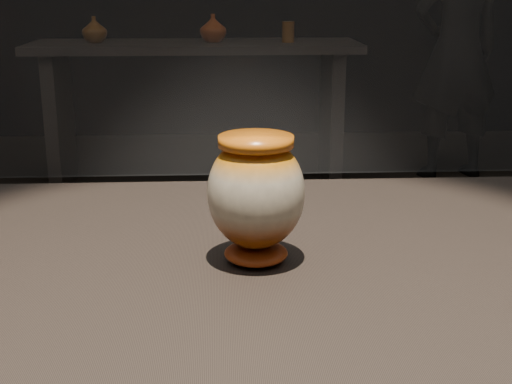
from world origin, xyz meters
TOP-DOWN VIEW (x-y plane):
  - main_vase at (-0.00, -0.01)m, footprint 0.14×0.14m
  - back_shelf at (-0.19, 3.48)m, footprint 2.00×0.60m
  - back_vase_left at (-0.79, 3.48)m, footprint 0.17×0.17m
  - back_vase_mid at (-0.08, 3.47)m, footprint 0.21×0.21m
  - back_vase_right at (0.38, 3.44)m, footprint 0.08×0.08m
  - visitor at (1.47, 3.59)m, footprint 0.67×0.51m

SIDE VIEW (x-z plane):
  - back_shelf at x=-0.19m, z-range 0.19..1.09m
  - visitor at x=1.47m, z-range 0.00..1.66m
  - back_vase_right at x=0.38m, z-range 0.90..1.02m
  - back_vase_left at x=-0.79m, z-range 0.90..1.06m
  - back_vase_mid at x=-0.08m, z-range 0.90..1.07m
  - main_vase at x=0.00m, z-range 0.91..1.09m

